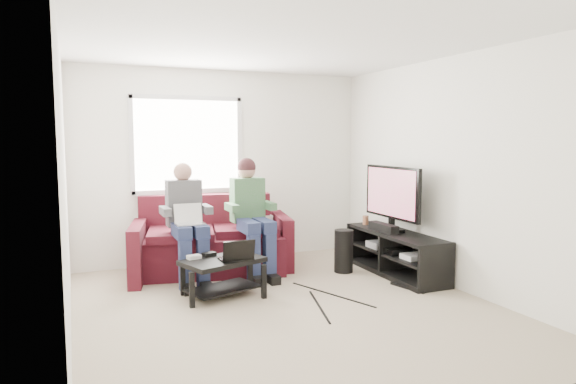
{
  "coord_description": "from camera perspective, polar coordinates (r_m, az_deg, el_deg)",
  "views": [
    {
      "loc": [
        -1.95,
        -4.59,
        1.69
      ],
      "look_at": [
        0.26,
        0.6,
        1.1
      ],
      "focal_mm": 32.0,
      "sensor_mm": 36.0,
      "label": 1
    }
  ],
  "objects": [
    {
      "name": "console_black",
      "position": [
        6.5,
        12.13,
        -6.32
      ],
      "size": [
        0.38,
        0.3,
        0.07
      ],
      "primitive_type": "cube",
      "color": "black",
      "rests_on": "tv_stand"
    },
    {
      "name": "person_left",
      "position": [
        6.1,
        -11.18,
        -2.69
      ],
      "size": [
        0.4,
        0.71,
        1.4
      ],
      "color": "navy",
      "rests_on": "sofa"
    },
    {
      "name": "laptop_black",
      "position": [
        5.46,
        -5.84,
        -6.24
      ],
      "size": [
        0.39,
        0.32,
        0.24
      ],
      "primitive_type": null,
      "rotation": [
        0.0,
        0.0,
        0.26
      ],
      "color": "black",
      "rests_on": "coffee_table"
    },
    {
      "name": "window",
      "position": [
        6.97,
        -11.09,
        5.16
      ],
      "size": [
        1.48,
        0.04,
        1.28
      ],
      "color": "white",
      "rests_on": "wall_back"
    },
    {
      "name": "floor",
      "position": [
        5.26,
        -0.01,
        -12.71
      ],
      "size": [
        4.5,
        4.5,
        0.0
      ],
      "primitive_type": "plane",
      "color": "tan",
      "rests_on": "ground"
    },
    {
      "name": "wall_right",
      "position": [
        6.07,
        17.65,
        2.05
      ],
      "size": [
        0.0,
        4.5,
        4.5
      ],
      "primitive_type": "plane",
      "rotation": [
        1.57,
        0.0,
        -1.57
      ],
      "color": "white",
      "rests_on": "floor"
    },
    {
      "name": "keyboard_floor",
      "position": [
        6.06,
        13.46,
        -10.21
      ],
      "size": [
        0.26,
        0.49,
        0.03
      ],
      "primitive_type": "cube",
      "rotation": [
        0.0,
        0.0,
        0.24
      ],
      "color": "black",
      "rests_on": "floor"
    },
    {
      "name": "end_table",
      "position": [
        7.0,
        -2.76,
        -5.5
      ],
      "size": [
        0.37,
        0.37,
        0.66
      ],
      "color": "black",
      "rests_on": "floor"
    },
    {
      "name": "soundbar",
      "position": [
        6.5,
        10.55,
        -3.89
      ],
      "size": [
        0.12,
        0.5,
        0.1
      ],
      "primitive_type": "cube",
      "color": "black",
      "rests_on": "tv_stand"
    },
    {
      "name": "wall_front",
      "position": [
        3.07,
        16.68,
        -1.52
      ],
      "size": [
        4.5,
        0.0,
        4.5
      ],
      "primitive_type": "plane",
      "rotation": [
        -1.57,
        0.0,
        0.0
      ],
      "color": "white",
      "rests_on": "floor"
    },
    {
      "name": "controller_a",
      "position": [
        5.57,
        -10.41,
        -7.11
      ],
      "size": [
        0.15,
        0.11,
        0.04
      ],
      "primitive_type": "cube",
      "rotation": [
        0.0,
        0.0,
        0.19
      ],
      "color": "silver",
      "rests_on": "coffee_table"
    },
    {
      "name": "wall_back",
      "position": [
        7.12,
        -7.13,
        2.83
      ],
      "size": [
        4.5,
        0.0,
        4.5
      ],
      "primitive_type": "plane",
      "rotation": [
        1.57,
        0.0,
        0.0
      ],
      "color": "white",
      "rests_on": "floor"
    },
    {
      "name": "drink_cup",
      "position": [
        6.98,
        8.62,
        -3.1
      ],
      "size": [
        0.08,
        0.08,
        0.12
      ],
      "primitive_type": "cylinder",
      "color": "#9B6242",
      "rests_on": "tv_stand"
    },
    {
      "name": "person_right",
      "position": [
        6.32,
        -4.11,
        -1.74
      ],
      "size": [
        0.4,
        0.71,
        1.44
      ],
      "color": "navy",
      "rests_on": "sofa"
    },
    {
      "name": "controller_b",
      "position": [
        5.67,
        -8.76,
        -6.86
      ],
      "size": [
        0.16,
        0.13,
        0.04
      ],
      "primitive_type": "cube",
      "rotation": [
        0.0,
        0.0,
        0.31
      ],
      "color": "black",
      "rests_on": "coffee_table"
    },
    {
      "name": "wall_left",
      "position": [
        4.6,
        -23.58,
        0.66
      ],
      "size": [
        0.0,
        4.5,
        4.5
      ],
      "primitive_type": "plane",
      "rotation": [
        1.57,
        0.0,
        1.57
      ],
      "color": "white",
      "rests_on": "floor"
    },
    {
      "name": "tv_stand",
      "position": [
        6.56,
        11.86,
        -6.91
      ],
      "size": [
        0.51,
        1.61,
        0.53
      ],
      "color": "black",
      "rests_on": "floor"
    },
    {
      "name": "sofa",
      "position": [
        6.63,
        -8.38,
        -5.76
      ],
      "size": [
        2.22,
        1.3,
        0.95
      ],
      "color": "#4D1317",
      "rests_on": "floor"
    },
    {
      "name": "subwoofer",
      "position": [
        6.55,
        6.2,
        -6.54
      ],
      "size": [
        0.24,
        0.24,
        0.54
      ],
      "primitive_type": "cylinder",
      "color": "black",
      "rests_on": "floor"
    },
    {
      "name": "ceiling",
      "position": [
        5.07,
        -0.01,
        16.37
      ],
      "size": [
        4.5,
        4.5,
        0.0
      ],
      "primitive_type": "plane",
      "rotation": [
        3.14,
        0.0,
        0.0
      ],
      "color": "white",
      "rests_on": "wall_back"
    },
    {
      "name": "laptop_silver",
      "position": [
        5.96,
        -10.87,
        -2.99
      ],
      "size": [
        0.36,
        0.28,
        0.24
      ],
      "primitive_type": null,
      "rotation": [
        0.0,
        0.0,
        -0.21
      ],
      "color": "silver",
      "rests_on": "person_left"
    },
    {
      "name": "controller_c",
      "position": [
        5.75,
        -4.79,
        -6.63
      ],
      "size": [
        0.15,
        0.11,
        0.04
      ],
      "primitive_type": "cube",
      "rotation": [
        0.0,
        0.0,
        0.19
      ],
      "color": "gray",
      "rests_on": "coffee_table"
    },
    {
      "name": "coffee_table",
      "position": [
        5.56,
        -7.26,
        -8.48
      ],
      "size": [
        0.94,
        0.74,
        0.41
      ],
      "color": "black",
      "rests_on": "floor"
    },
    {
      "name": "console_grey",
      "position": [
        6.78,
        10.42,
        -5.73
      ],
      "size": [
        0.34,
        0.26,
        0.08
      ],
      "primitive_type": "cube",
      "color": "gray",
      "rests_on": "tv_stand"
    },
    {
      "name": "tv",
      "position": [
        6.51,
        11.48,
        -0.26
      ],
      "size": [
        0.12,
        1.1,
        0.81
      ],
      "color": "black",
      "rests_on": "tv_stand"
    },
    {
      "name": "console_white",
      "position": [
        6.23,
        13.99,
        -6.96
      ],
      "size": [
        0.3,
        0.22,
        0.06
      ],
      "primitive_type": "cube",
      "color": "silver",
      "rests_on": "tv_stand"
    }
  ]
}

